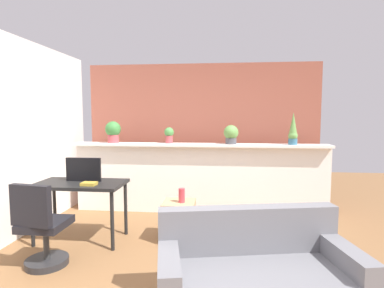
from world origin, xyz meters
The scene contains 15 objects.
ground_plane centered at (0.00, 0.00, 0.00)m, with size 12.00×12.00×0.00m, color brown.
divider_wall centered at (0.00, 2.00, 0.55)m, with size 4.08×0.16×1.10m, color white.
plant_shelf centered at (0.00, 1.96, 1.12)m, with size 4.08×0.31×0.04m, color white.
brick_wall_behind centered at (0.00, 2.60, 1.25)m, with size 4.08×0.10×2.50m, color #9E5442.
potted_plant_0 centered at (-1.43, 1.99, 1.33)m, with size 0.26×0.26×0.35m.
potted_plant_1 centered at (-0.49, 1.98, 1.28)m, with size 0.15×0.15×0.26m.
potted_plant_2 centered at (0.51, 1.95, 1.30)m, with size 0.23×0.23×0.30m.
potted_plant_3 centered at (1.45, 1.94, 1.36)m, with size 0.14×0.14×0.50m.
desk centered at (-1.40, 0.71, 0.67)m, with size 1.10×0.60×0.75m.
tv_monitor centered at (-1.39, 0.79, 0.90)m, with size 0.45×0.04×0.30m, color black.
office_chair centered at (-1.48, -0.02, 0.39)m, with size 0.47×0.48×0.91m.
side_cube_shelf centered at (-0.16, 0.84, 0.25)m, with size 0.40×0.41×0.50m.
vase_on_shelf centered at (-0.12, 0.82, 0.59)m, with size 0.08×0.08×0.18m, color #CC3D47.
book_on_desk centered at (-1.22, 0.57, 0.77)m, with size 0.17×0.13×0.04m, color gold.
couch centered at (0.67, -0.55, 0.28)m, with size 1.68×1.06×0.80m.
Camera 1 is at (0.40, -2.96, 1.59)m, focal length 29.00 mm.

